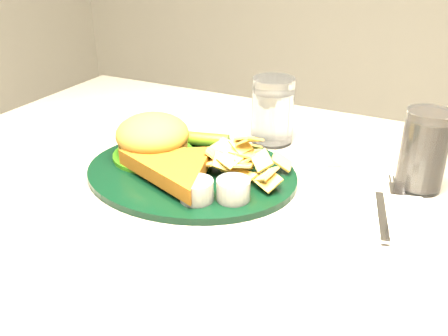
# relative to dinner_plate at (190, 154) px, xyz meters

# --- Properties ---
(dinner_plate) EXTENTS (0.37, 0.31, 0.08)m
(dinner_plate) POSITION_rel_dinner_plate_xyz_m (0.00, 0.00, 0.00)
(dinner_plate) COLOR black
(dinner_plate) RESTS_ON table
(water_glass) EXTENTS (0.08, 0.08, 0.12)m
(water_glass) POSITION_rel_dinner_plate_xyz_m (0.06, 0.19, 0.02)
(water_glass) COLOR white
(water_glass) RESTS_ON table
(cola_glass) EXTENTS (0.09, 0.09, 0.13)m
(cola_glass) POSITION_rel_dinner_plate_xyz_m (0.34, 0.12, 0.02)
(cola_glass) COLOR black
(cola_glass) RESTS_ON table
(fork_napkin) EXTENTS (0.17, 0.20, 0.01)m
(fork_napkin) POSITION_rel_dinner_plate_xyz_m (0.30, 0.01, -0.03)
(fork_napkin) COLOR white
(fork_napkin) RESTS_ON table
(spoon) EXTENTS (0.11, 0.16, 0.01)m
(spoon) POSITION_rel_dinner_plate_xyz_m (-0.02, 0.03, -0.03)
(spoon) COLOR silver
(spoon) RESTS_ON table
(ramekin) EXTENTS (0.05, 0.05, 0.03)m
(ramekin) POSITION_rel_dinner_plate_xyz_m (-0.11, 0.07, -0.03)
(ramekin) COLOR silver
(ramekin) RESTS_ON table
(wrapped_straw) EXTENTS (0.24, 0.18, 0.01)m
(wrapped_straw) POSITION_rel_dinner_plate_xyz_m (0.11, 0.09, -0.04)
(wrapped_straw) COLOR white
(wrapped_straw) RESTS_ON table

